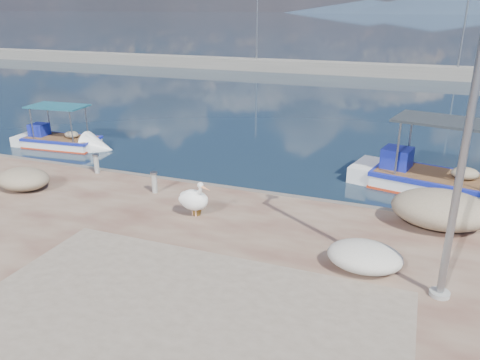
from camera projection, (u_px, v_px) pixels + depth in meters
name	position (u px, v px, depth m)	size (l,w,h in m)	color
ground	(187.00, 276.00, 11.93)	(1400.00, 1400.00, 0.00)	#162635
quay_patch	(160.00, 343.00, 8.79)	(9.00, 7.00, 0.01)	gray
breakwater	(370.00, 70.00, 46.74)	(120.00, 2.20, 7.50)	gray
mountains	(431.00, 5.00, 576.17)	(370.00, 280.00, 22.00)	#28384C
boat_left	(61.00, 143.00, 22.93)	(5.08, 2.03, 2.39)	white
boat_right	(437.00, 185.00, 17.34)	(6.88, 3.53, 3.16)	white
pelican	(194.00, 199.00, 13.94)	(1.24, 0.85, 1.18)	tan
lamp_post	(464.00, 151.00, 9.14)	(0.44, 0.96, 7.00)	gray
bollard_near	(154.00, 181.00, 15.83)	(0.24, 0.24, 0.74)	gray
bollard_far	(96.00, 163.00, 17.72)	(0.25, 0.25, 0.75)	gray
potted_plant	(197.00, 206.00, 14.16)	(0.49, 0.43, 0.55)	#33722D
net_pile_b	(23.00, 179.00, 16.16)	(1.87, 1.46, 0.73)	tan
net_pile_c	(441.00, 209.00, 13.30)	(2.73, 1.95, 1.07)	tan
net_pile_d	(365.00, 256.00, 11.19)	(1.79, 1.34, 0.67)	silver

